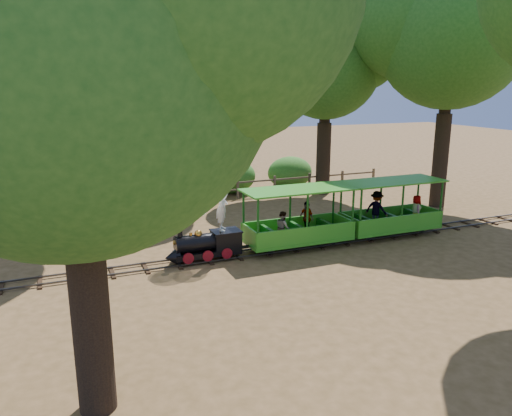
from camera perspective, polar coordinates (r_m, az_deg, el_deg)
name	(u,v)px	position (r m, az deg, el deg)	size (l,w,h in m)	color
ground	(291,249)	(17.29, 4.07, -4.68)	(90.00, 90.00, 0.00)	olive
track	(291,247)	(17.27, 4.08, -4.47)	(22.00, 1.00, 0.10)	#3F3D3A
locomotive	(201,212)	(15.79, -6.35, -0.46)	(2.48, 1.17, 2.85)	black
carriage_front	(297,226)	(17.13, 4.76, -2.07)	(3.85, 1.57, 2.00)	green
carriage_rear	(390,214)	(19.13, 15.03, -0.65)	(3.85, 1.57, 2.00)	green
oak_nw	(2,17)	(20.89, -27.06, 18.85)	(9.01, 7.92, 11.05)	#2D2116
oak_nc	(163,34)	(24.89, -10.53, 18.98)	(7.31, 6.43, 10.42)	#2D2116
oak_ne	(325,58)	(25.68, 7.93, 16.63)	(6.81, 5.99, 9.22)	#2D2116
oak_e	(450,25)	(24.22, 21.33, 18.86)	(8.10, 7.13, 10.88)	#2D2116
oak_sw	(62,20)	(8.28, -21.27, 19.39)	(8.07, 7.10, 9.33)	#2D2116
fence	(218,189)	(24.31, -4.31, 2.23)	(18.10, 0.10, 1.00)	brown
shrub_west	(143,186)	(24.72, -12.81, 2.52)	(2.17, 1.67, 1.51)	#2D6B1E
shrub_mid_w	(232,176)	(25.82, -2.81, 3.63)	(2.55, 1.96, 1.77)	#2D6B1E
shrub_mid_e	(290,177)	(27.17, 3.94, 3.61)	(1.84, 1.42, 1.27)	#2D6B1E
shrub_east	(290,172)	(27.12, 3.90, 4.07)	(2.49, 1.92, 1.73)	#2D6B1E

